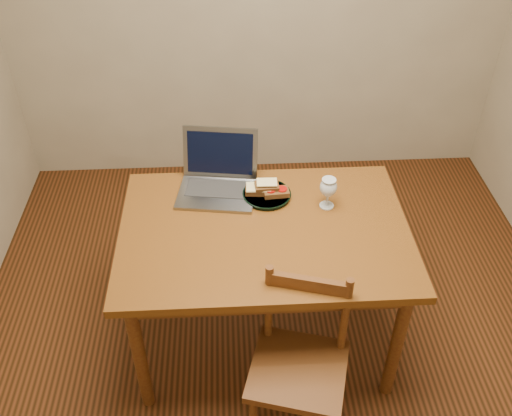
{
  "coord_description": "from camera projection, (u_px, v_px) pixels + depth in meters",
  "views": [
    {
      "loc": [
        -0.21,
        -1.87,
        2.43
      ],
      "look_at": [
        -0.1,
        0.11,
        0.8
      ],
      "focal_mm": 40.0,
      "sensor_mm": 36.0,
      "label": 1
    }
  ],
  "objects": [
    {
      "name": "plate",
      "position": [
        267.0,
        195.0,
        2.73
      ],
      "size": [
        0.23,
        0.23,
        0.02
      ],
      "primitive_type": "cylinder",
      "color": "black",
      "rests_on": "table"
    },
    {
      "name": "floor",
      "position": [
        276.0,
        340.0,
        3.0
      ],
      "size": [
        3.2,
        3.2,
        0.02
      ],
      "primitive_type": "cube",
      "color": "black",
      "rests_on": "ground"
    },
    {
      "name": "table",
      "position": [
        264.0,
        242.0,
        2.61
      ],
      "size": [
        1.3,
        0.9,
        0.74
      ],
      "color": "#48280C",
      "rests_on": "floor"
    },
    {
      "name": "sandwich_cheese",
      "position": [
        259.0,
        189.0,
        2.71
      ],
      "size": [
        0.13,
        0.08,
        0.04
      ],
      "primitive_type": null,
      "rotation": [
        0.0,
        0.0,
        -0.09
      ],
      "color": "#381E0C",
      "rests_on": "plate"
    },
    {
      "name": "sandwich_tomato",
      "position": [
        276.0,
        191.0,
        2.7
      ],
      "size": [
        0.12,
        0.08,
        0.04
      ],
      "primitive_type": null,
      "rotation": [
        0.0,
        0.0,
        0.08
      ],
      "color": "#381E0C",
      "rests_on": "plate"
    },
    {
      "name": "sandwich_top",
      "position": [
        267.0,
        185.0,
        2.7
      ],
      "size": [
        0.11,
        0.07,
        0.03
      ],
      "primitive_type": null,
      "rotation": [
        0.0,
        0.0,
        0.06
      ],
      "color": "#381E0C",
      "rests_on": "plate"
    },
    {
      "name": "laptop",
      "position": [
        218.0,
        174.0,
        2.75
      ],
      "size": [
        0.41,
        0.38,
        0.26
      ],
      "rotation": [
        0.0,
        0.0,
        -0.15
      ],
      "color": "slate",
      "rests_on": "table"
    },
    {
      "name": "milk_glass",
      "position": [
        328.0,
        193.0,
        2.63
      ],
      "size": [
        0.08,
        0.08,
        0.16
      ],
      "primitive_type": null,
      "color": "white",
      "rests_on": "table"
    },
    {
      "name": "chair",
      "position": [
        300.0,
        359.0,
        2.35
      ],
      "size": [
        0.48,
        0.47,
        0.42
      ],
      "rotation": [
        0.0,
        0.0,
        -0.28
      ],
      "color": "#451E0E",
      "rests_on": "floor"
    }
  ]
}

